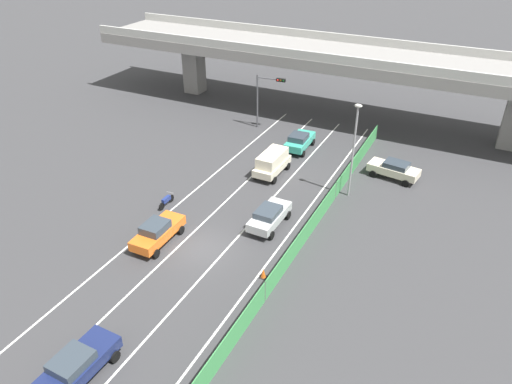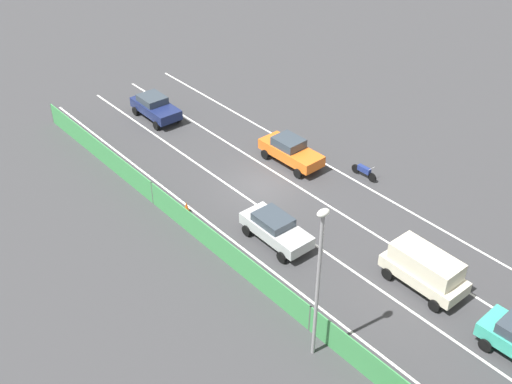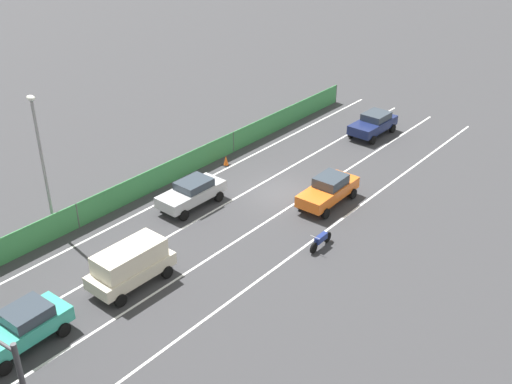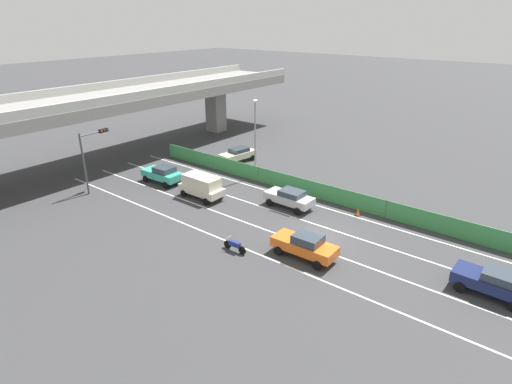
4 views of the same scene
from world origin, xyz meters
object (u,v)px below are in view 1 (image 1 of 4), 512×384
object	(u,v)px
car_sedan_silver	(269,216)
car_taxi_orange	(158,232)
car_taxi_teal	(300,141)
traffic_cone	(263,273)
motorcycle	(166,201)
car_sedan_navy	(78,364)
traffic_light	(266,92)
street_lamp	(354,143)
parked_sedan_cream	(394,169)
car_van_cream	(272,162)

from	to	relation	value
car_sedan_silver	car_taxi_orange	world-z (taller)	car_taxi_orange
car_taxi_orange	car_taxi_teal	size ratio (longest dim) A/B	1.05
traffic_cone	car_sedan_silver	bearing A→B (deg)	111.53
car_taxi_teal	motorcycle	distance (m)	15.39
car_sedan_navy	traffic_light	xyz separation A→B (m)	(-5.27, 32.85, 3.13)
street_lamp	car_sedan_navy	bearing A→B (deg)	-106.42
car_sedan_navy	motorcycle	xyz separation A→B (m)	(-5.65, 15.25, -0.46)
car_taxi_orange	parked_sedan_cream	size ratio (longest dim) A/B	1.00
car_sedan_silver	traffic_cone	distance (m)	5.84
car_van_cream	motorcycle	size ratio (longest dim) A/B	2.22
car_van_cream	traffic_light	size ratio (longest dim) A/B	0.75
car_sedan_silver	parked_sedan_cream	xyz separation A→B (m)	(6.63, 11.52, -0.00)
traffic_light	traffic_cone	world-z (taller)	traffic_light
street_lamp	traffic_light	bearing A→B (deg)	141.89
car_taxi_teal	motorcycle	xyz separation A→B (m)	(-5.59, -14.33, -0.48)
street_lamp	traffic_cone	bearing A→B (deg)	-98.51
motorcycle	traffic_light	distance (m)	17.97
car_taxi_orange	motorcycle	bearing A→B (deg)	119.10
car_sedan_navy	car_van_cream	bearing A→B (deg)	90.82
car_sedan_silver	motorcycle	size ratio (longest dim) A/B	2.23
car_sedan_navy	traffic_cone	distance (m)	12.08
car_van_cream	parked_sedan_cream	xyz separation A→B (m)	(9.87, 4.08, -0.29)
car_taxi_orange	motorcycle	size ratio (longest dim) A/B	2.33
parked_sedan_cream	traffic_light	distance (m)	15.91
traffic_light	street_lamp	size ratio (longest dim) A/B	0.73
car_van_cream	traffic_cone	bearing A→B (deg)	-67.32
car_sedan_navy	parked_sedan_cream	size ratio (longest dim) A/B	0.95
traffic_cone	traffic_light	bearing A→B (deg)	115.19
parked_sedan_cream	traffic_cone	size ratio (longest dim) A/B	6.60
traffic_light	traffic_cone	size ratio (longest dim) A/B	8.41
motorcycle	traffic_light	world-z (taller)	traffic_light
car_taxi_teal	traffic_light	world-z (taller)	traffic_light
car_taxi_orange	traffic_cone	distance (m)	8.32
motorcycle	traffic_light	bearing A→B (deg)	88.77
car_sedan_silver	street_lamp	size ratio (longest dim) A/B	0.55
car_sedan_navy	motorcycle	distance (m)	16.27
car_van_cream	motorcycle	bearing A→B (deg)	-121.77
motorcycle	street_lamp	size ratio (longest dim) A/B	0.25
car_taxi_teal	car_van_cream	size ratio (longest dim) A/B	1.00
motorcycle	traffic_cone	xyz separation A→B (m)	(10.67, -4.28, -0.14)
street_lamp	car_taxi_orange	bearing A→B (deg)	-129.39
car_sedan_navy	car_sedan_silver	distance (m)	16.63
car_van_cream	traffic_light	xyz separation A→B (m)	(-4.93, 9.03, 2.86)
car_sedan_navy	car_taxi_orange	size ratio (longest dim) A/B	0.95
car_taxi_orange	car_van_cream	xyz separation A→B (m)	(2.92, 12.84, 0.25)
parked_sedan_cream	traffic_light	xyz separation A→B (m)	(-14.79, 4.95, 3.15)
car_sedan_navy	car_taxi_teal	xyz separation A→B (m)	(-0.06, 29.58, 0.01)
car_taxi_orange	traffic_light	size ratio (longest dim) A/B	0.79
car_taxi_teal	street_lamp	world-z (taller)	street_lamp
car_sedan_navy	traffic_light	world-z (taller)	traffic_light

